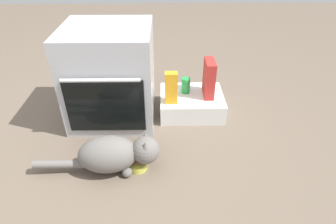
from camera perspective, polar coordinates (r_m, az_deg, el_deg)
name	(u,v)px	position (r m, az deg, el deg)	size (l,w,h in m)	color
ground	(100,155)	(1.92, -13.49, -8.44)	(8.00, 8.00, 0.00)	#6B5B4C
oven	(111,75)	(2.09, -11.45, 7.30)	(0.60, 0.61, 0.69)	#B7BABF
pantry_cabinet	(191,103)	(2.23, 4.73, 1.80)	(0.48, 0.39, 0.15)	white
food_bowl	(138,164)	(1.77, -6.12, -10.44)	(0.12, 0.12, 0.07)	#D1D14C
cat	(115,154)	(1.72, -10.55, -8.22)	(0.75, 0.25, 0.24)	slate
soda_can	(186,85)	(2.19, 3.58, 5.36)	(0.07, 0.07, 0.12)	green
juice_carton	(171,88)	(2.03, 0.64, 4.86)	(0.09, 0.06, 0.24)	orange
cereal_box	(209,78)	(2.14, 8.25, 6.69)	(0.07, 0.18, 0.28)	#B72D28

